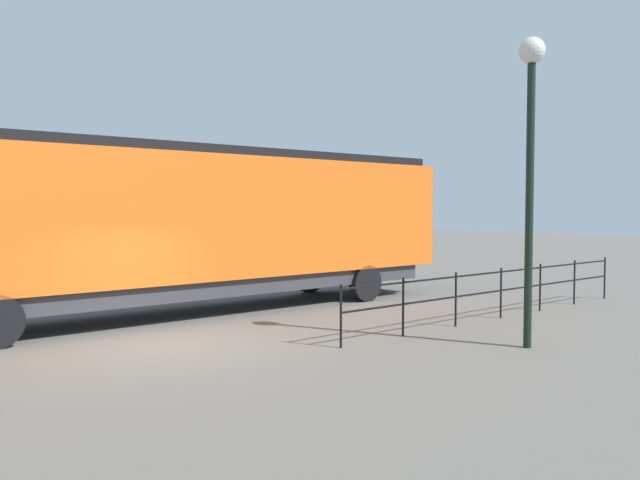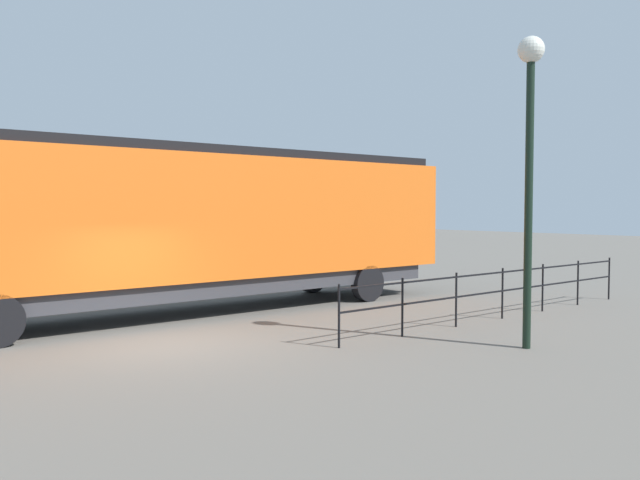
# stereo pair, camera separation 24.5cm
# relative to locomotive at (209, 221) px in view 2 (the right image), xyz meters

# --- Properties ---
(ground_plane) EXTENTS (120.00, 120.00, 0.00)m
(ground_plane) POSITION_rel_locomotive_xyz_m (3.33, -2.95, -2.47)
(ground_plane) COLOR #666059
(locomotive) EXTENTS (3.03, 16.16, 4.43)m
(locomotive) POSITION_rel_locomotive_xyz_m (0.00, 0.00, 0.00)
(locomotive) COLOR orange
(locomotive) RESTS_ON ground_plane
(lamp_post) EXTENTS (0.53, 0.53, 6.22)m
(lamp_post) POSITION_rel_locomotive_xyz_m (8.19, 2.61, 1.95)
(lamp_post) COLOR black
(lamp_post) RESTS_ON ground_plane
(platform_fence) EXTENTS (0.05, 11.11, 1.30)m
(platform_fence) POSITION_rel_locomotive_xyz_m (5.78, 5.22, -1.63)
(platform_fence) COLOR black
(platform_fence) RESTS_ON ground_plane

